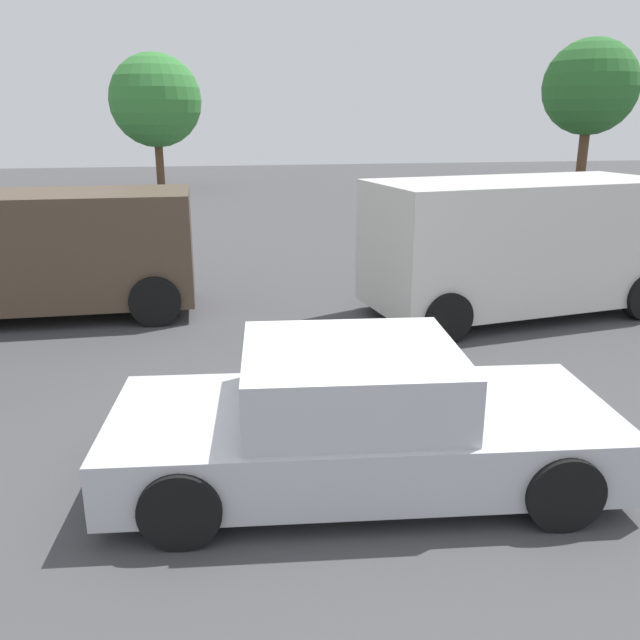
% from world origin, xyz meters
% --- Properties ---
extents(ground_plane, '(80.00, 80.00, 0.00)m').
position_xyz_m(ground_plane, '(0.00, 0.00, 0.00)').
color(ground_plane, '#424244').
extents(sedan_foreground, '(4.55, 2.28, 1.27)m').
position_xyz_m(sedan_foreground, '(-0.03, -0.00, 0.58)').
color(sedan_foreground, '#B7BABF').
rests_on(sedan_foreground, ground_plane).
extents(van_white, '(5.07, 2.85, 2.19)m').
position_xyz_m(van_white, '(3.76, 4.67, 1.18)').
color(van_white, silver).
rests_on(van_white, ground_plane).
extents(suv_dark, '(4.79, 2.09, 2.00)m').
position_xyz_m(suv_dark, '(-3.84, 5.96, 1.10)').
color(suv_dark, '#4C3D2D').
rests_on(suv_dark, ground_plane).
extents(tree_back_left, '(4.01, 4.01, 6.36)m').
position_xyz_m(tree_back_left, '(15.50, 22.02, 4.33)').
color(tree_back_left, brown).
rests_on(tree_back_left, ground_plane).
extents(tree_back_center, '(4.00, 4.00, 5.82)m').
position_xyz_m(tree_back_center, '(-2.90, 25.97, 3.81)').
color(tree_back_center, brown).
rests_on(tree_back_center, ground_plane).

